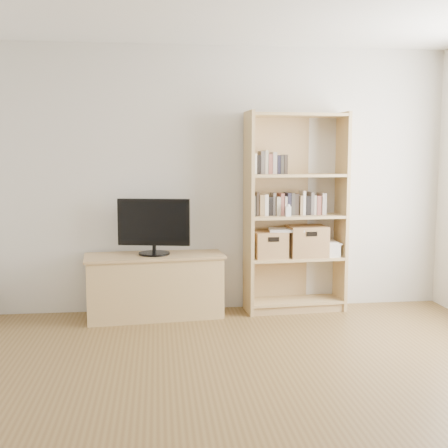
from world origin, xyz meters
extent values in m
cube|color=brown|center=(0.00, 0.00, 0.00)|extent=(4.50, 5.00, 0.01)
cube|color=silver|center=(0.00, 2.50, 1.30)|extent=(4.50, 0.02, 2.60)
cube|color=tan|center=(-0.69, 2.26, 0.29)|extent=(1.31, 0.60, 0.58)
cube|color=tan|center=(0.70, 2.33, 0.98)|extent=(1.00, 0.42, 1.96)
cube|color=black|center=(-0.69, 2.26, 0.88)|extent=(0.68, 0.19, 0.54)
cube|color=#37332D|center=(0.70, 2.35, 1.07)|extent=(0.81, 0.20, 0.22)
cube|color=#37332D|center=(0.48, 2.33, 1.47)|extent=(0.41, 0.19, 0.21)
cube|color=white|center=(0.60, 2.21, 1.01)|extent=(0.05, 0.03, 0.10)
cube|color=#9C6A46|center=(0.44, 2.30, 0.67)|extent=(0.33, 0.28, 0.26)
cube|color=#9C6A46|center=(0.82, 2.33, 0.70)|extent=(0.38, 0.32, 0.30)
cube|color=white|center=(0.60, 2.31, 0.82)|extent=(0.36, 0.27, 0.03)
cube|color=silver|center=(1.03, 2.34, 0.61)|extent=(0.19, 0.27, 0.13)
camera|label=1|loc=(-0.65, -3.04, 1.54)|focal=45.00mm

